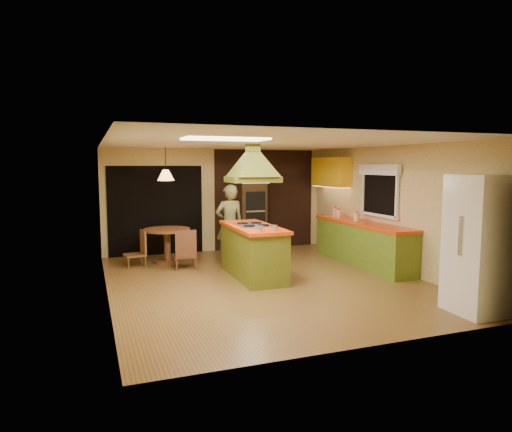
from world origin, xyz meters
name	(u,v)px	position (x,y,z in m)	size (l,w,h in m)	color
ground	(265,281)	(0.00, 0.00, 0.00)	(6.50, 6.50, 0.00)	brown
room_walls	(266,213)	(0.00, 0.00, 1.25)	(5.50, 6.50, 6.50)	beige
ceiling_plane	(266,143)	(0.00, 0.00, 2.50)	(6.50, 6.50, 0.00)	silver
brick_panel	(265,199)	(1.25, 3.23, 1.25)	(2.64, 0.03, 2.50)	#381E14
nook_opening	(156,211)	(-1.50, 3.23, 1.05)	(2.20, 0.03, 2.10)	black
right_counter	(362,243)	(2.45, 0.60, 0.46)	(0.62, 3.05, 0.92)	olive
upper_cabinets	(331,172)	(2.57, 2.20, 1.95)	(0.34, 1.40, 0.70)	yellow
window_right	(379,182)	(2.70, 0.40, 1.77)	(0.12, 1.35, 1.06)	black
fluor_panel	(225,139)	(-1.10, -1.20, 2.48)	(1.20, 0.60, 0.03)	white
kitchen_island	(253,251)	(-0.11, 0.38, 0.50)	(0.83, 1.99, 1.00)	olive
range_hood	(253,157)	(-0.11, 0.38, 2.26)	(0.93, 0.67, 0.78)	#5B6318
man	(230,224)	(-0.16, 1.72, 0.85)	(0.62, 0.41, 1.70)	brown
refrigerator	(483,244)	(2.25, -2.73, 0.99)	(0.81, 0.77, 1.98)	white
wall_oven	(252,212)	(0.79, 2.95, 0.96)	(0.66, 0.63, 1.92)	#3F2914
dining_table	(167,239)	(-1.42, 2.22, 0.53)	(1.00, 1.00, 0.75)	brown
chair_left	(135,249)	(-2.12, 2.12, 0.37)	(0.41, 0.41, 0.75)	brown
chair_near	(185,249)	(-1.17, 1.57, 0.41)	(0.45, 0.45, 0.81)	brown
pendant_lamp	(166,175)	(-1.42, 2.22, 1.90)	(0.36, 0.36, 0.23)	#FF9E3F
canister_large	(335,212)	(2.40, 1.67, 1.02)	(0.14, 0.14, 0.20)	beige
canister_medium	(339,214)	(2.40, 1.50, 1.00)	(0.12, 0.12, 0.17)	#FFEBCD
canister_small	(357,217)	(2.40, 0.76, 1.01)	(0.13, 0.13, 0.17)	beige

